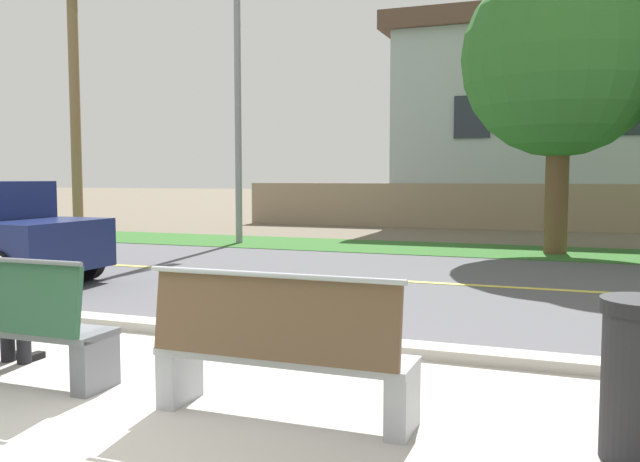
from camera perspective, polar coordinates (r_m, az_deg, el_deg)
The scene contains 13 objects.
ground_plane at distance 11.94m, azimuth 6.34°, elevation -3.13°, with size 140.00×140.00×0.00m, color #665B4C.
sidewalk_pavement at distance 5.11m, azimuth -16.10°, elevation -13.79°, with size 44.00×3.60×0.01m, color #B7B2A8.
curb_edge at distance 6.69m, azimuth -5.94°, elevation -8.78°, with size 44.00×0.30×0.11m, color #ADA89E.
street_asphalt at distance 10.51m, azimuth 4.30°, elevation -4.15°, with size 52.00×8.00×0.01m, color #515156.
road_centre_line at distance 10.51m, azimuth 4.30°, elevation -4.12°, with size 48.00×0.14×0.01m, color #E0CC4C.
far_verge_grass at distance 15.18m, azimuth 9.49°, elevation -1.48°, with size 48.00×2.80×0.02m, color #2D6026.
bench_left at distance 5.79m, azimuth -25.24°, elevation -7.29°, with size 1.75×0.48×1.01m.
bench_right at distance 4.45m, azimuth -3.42°, elevation -10.38°, with size 1.75×0.48×1.01m.
streetlamp at distance 16.64m, azimuth -6.71°, elevation 13.58°, with size 0.24×2.10×7.39m.
shade_tree_far_left at distance 14.94m, azimuth 20.29°, elevation 14.76°, with size 4.02×4.02×6.63m.
palm_tree_tall at distance 22.96m, azimuth -20.31°, elevation 16.86°, with size 2.09×1.98×8.20m.
garden_wall at distance 21.45m, azimuth 10.15°, elevation 2.13°, with size 13.00×0.36×1.40m, color gray.
house_across_street at distance 24.35m, azimuth 18.90°, elevation 8.77°, with size 10.21×6.91×6.85m.
Camera 1 is at (2.94, -3.46, 1.60)m, focal length 37.64 mm.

